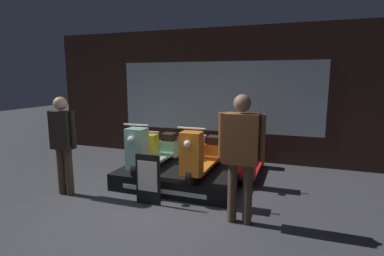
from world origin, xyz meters
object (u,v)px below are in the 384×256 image
scooter_display_left (153,150)px  scooter_backrow_2 (251,160)px  price_sign_board (148,179)px  person_right_browsing (241,147)px  scooter_backrow_0 (162,152)px  person_left_browsing (63,139)px  scooter_backrow_1 (204,156)px  scooter_display_right (203,155)px

scooter_display_left → scooter_backrow_2: scooter_display_left is taller
scooter_display_left → price_sign_board: (0.36, -0.90, -0.24)m
person_right_browsing → scooter_backrow_0: bearing=137.1°
scooter_backrow_2 → person_left_browsing: bearing=-145.2°
scooter_backrow_0 → person_right_browsing: 3.05m
scooter_backrow_0 → price_sign_board: bearing=-70.6°
scooter_backrow_1 → scooter_backrow_0: bearing=180.0°
person_right_browsing → person_left_browsing: bearing=180.0°
scooter_backrow_0 → scooter_backrow_1: (1.01, 0.00, 0.00)m
scooter_backrow_2 → price_sign_board: 2.33m
scooter_display_left → scooter_display_right: size_ratio=1.00×
scooter_display_right → scooter_backrow_0: bearing=142.2°
scooter_display_left → scooter_backrow_0: 1.10m
scooter_display_left → scooter_display_right: (0.99, 0.00, 0.00)m
scooter_display_right → scooter_backrow_2: bearing=54.6°
scooter_display_left → person_left_browsing: (-1.19, -1.01, 0.33)m
scooter_display_right → scooter_backrow_0: scooter_display_right is taller
scooter_display_left → scooter_backrow_2: 2.01m
scooter_display_left → person_left_browsing: bearing=-139.8°
person_left_browsing → scooter_backrow_1: bearing=46.8°
scooter_display_right → scooter_backrow_2: scooter_display_right is taller
scooter_display_left → scooter_backrow_0: size_ratio=1.00×
person_left_browsing → scooter_backrow_0: bearing=66.3°
scooter_backrow_1 → scooter_display_left: bearing=-124.8°
scooter_display_right → scooter_backrow_1: bearing=106.1°
scooter_display_left → person_left_browsing: 1.60m
scooter_backrow_1 → person_right_browsing: bearing=-60.1°
scooter_backrow_1 → scooter_backrow_2: (1.01, 0.00, 0.00)m
scooter_backrow_1 → person_right_browsing: size_ratio=0.97×
person_right_browsing → scooter_display_right: bearing=130.8°
scooter_backrow_0 → price_sign_board: (0.67, -1.91, 0.07)m
scooter_display_left → scooter_backrow_1: bearing=55.2°
scooter_backrow_1 → price_sign_board: scooter_backrow_1 is taller
scooter_backrow_2 → person_right_browsing: person_right_browsing is taller
scooter_backrow_0 → scooter_backrow_1: bearing=0.0°
scooter_display_right → person_left_browsing: size_ratio=1.02×
scooter_display_left → person_right_browsing: person_right_browsing is taller
scooter_backrow_2 → scooter_backrow_0: bearing=180.0°
scooter_display_right → person_right_browsing: person_right_browsing is taller
scooter_display_right → price_sign_board: (-0.63, -0.90, -0.24)m
person_right_browsing → price_sign_board: (-1.50, 0.11, -0.67)m
scooter_display_left → price_sign_board: size_ratio=2.12×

